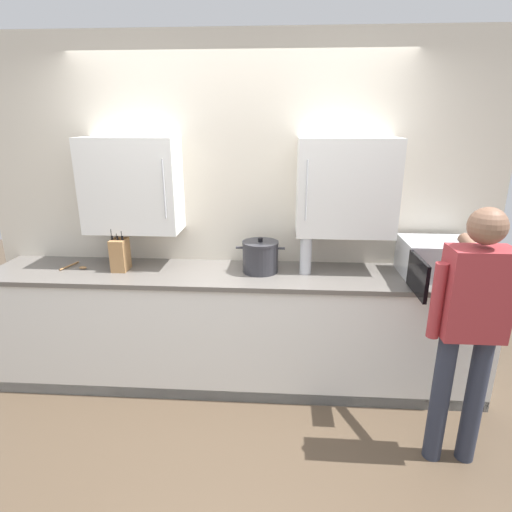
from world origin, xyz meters
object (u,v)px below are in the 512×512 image
Objects in this scene: microwave_oven at (434,259)px; wooden_spoon at (77,267)px; stock_pot at (260,257)px; thermos_flask at (306,253)px; knife_block at (120,254)px; person_figure at (470,319)px.

wooden_spoon is (-2.68, -0.00, -0.12)m from microwave_oven.
thermos_flask is at bearing -3.06° from stock_pot.
stock_pot is 1.12× the size of knife_block.
thermos_flask is (-0.92, -0.01, 0.03)m from microwave_oven.
thermos_flask reaches higher than microwave_oven.
knife_block is at bearing -179.35° from microwave_oven.
knife_block reaches higher than stock_pot.
microwave_oven is at bearing 0.10° from wooden_spoon.
wooden_spoon is 1.77m from thermos_flask.
stock_pot is 1.44m from person_figure.
wooden_spoon is at bearing 164.34° from person_figure.
wooden_spoon is 0.12× the size of person_figure.
person_figure is (0.89, -0.74, -0.14)m from thermos_flask.
knife_block is at bearing -179.20° from thermos_flask.
microwave_oven is 3.88× the size of wooden_spoon.
knife_block is at bearing 162.48° from person_figure.
person_figure reaches higher than stock_pot.
thermos_flask is 1.17m from person_figure.
person_figure is (2.65, -0.74, 0.01)m from wooden_spoon.
stock_pot reaches higher than wooden_spoon.
wooden_spoon is 0.38m from knife_block.
knife_block is (-1.06, -0.04, 0.01)m from stock_pot.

